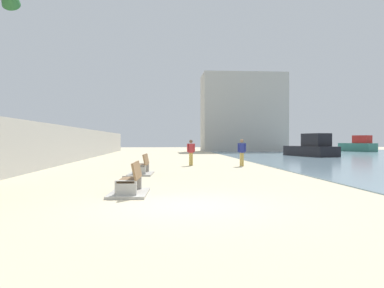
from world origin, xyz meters
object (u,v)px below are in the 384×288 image
object	(u,v)px
boat_outer	(312,148)
bench_near	(130,187)
person_standing	(242,150)
person_walking	(191,151)
bench_far	(142,170)
boat_far_left	(358,146)

from	to	relation	value
boat_outer	bench_near	bearing A→B (deg)	-121.87
bench_near	boat_outer	bearing A→B (deg)	58.13
person_standing	bench_near	bearing A→B (deg)	-116.31
bench_near	person_walking	size ratio (longest dim) A/B	1.29
person_walking	person_standing	world-z (taller)	person_standing
bench_far	boat_outer	size ratio (longest dim) A/B	0.32
bench_near	person_standing	bearing A→B (deg)	63.69
bench_near	boat_far_left	xyz separation A→B (m)	(28.38, 40.00, 0.65)
boat_outer	bench_far	bearing A→B (deg)	-130.14
bench_near	person_standing	distance (m)	13.32
boat_far_left	boat_outer	bearing A→B (deg)	-130.76
bench_far	boat_far_left	xyz separation A→B (m)	(28.41, 33.37, 0.65)
person_walking	boat_outer	distance (m)	18.15
bench_near	boat_far_left	size ratio (longest dim) A/B	0.39
bench_far	boat_outer	distance (m)	24.53
person_walking	boat_far_left	bearing A→B (deg)	46.79
person_walking	boat_outer	xyz separation A→B (m)	(13.02, 12.65, -0.11)
person_walking	bench_far	bearing A→B (deg)	-114.58
boat_far_left	bench_near	bearing A→B (deg)	-125.36
person_standing	boat_far_left	world-z (taller)	boat_far_left
person_walking	bench_near	bearing A→B (deg)	-102.25
person_standing	bench_far	bearing A→B (deg)	-138.21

